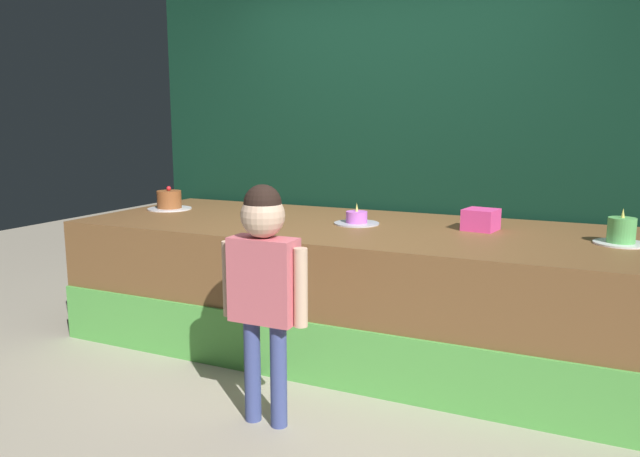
# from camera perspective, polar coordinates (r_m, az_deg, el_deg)

# --- Properties ---
(ground_plane) EXTENTS (12.00, 12.00, 0.00)m
(ground_plane) POSITION_cam_1_polar(r_m,az_deg,el_deg) (3.56, -1.14, -14.36)
(ground_plane) COLOR #ADA38E
(stage_platform) EXTENTS (3.66, 1.42, 0.81)m
(stage_platform) POSITION_cam_1_polar(r_m,az_deg,el_deg) (4.02, 3.19, -5.39)
(stage_platform) COLOR brown
(stage_platform) RESTS_ON ground_plane
(curtain_backdrop) EXTENTS (4.11, 0.08, 2.63)m
(curtain_backdrop) POSITION_cam_1_polar(r_m,az_deg,el_deg) (4.64, 7.01, 7.98)
(curtain_backdrop) COLOR black
(curtain_backdrop) RESTS_ON ground_plane
(child_figure) EXTENTS (0.46, 0.21, 1.19)m
(child_figure) POSITION_cam_1_polar(r_m,az_deg,el_deg) (2.89, -5.33, -4.15)
(child_figure) COLOR #3F4C8C
(child_figure) RESTS_ON ground_plane
(pink_box) EXTENTS (0.22, 0.22, 0.13)m
(pink_box) POSITION_cam_1_polar(r_m,az_deg,el_deg) (3.87, 14.92, 0.82)
(pink_box) COLOR #F54397
(pink_box) RESTS_ON stage_platform
(donut) EXTENTS (0.15, 0.15, 0.04)m
(donut) POSITION_cam_1_polar(r_m,az_deg,el_deg) (4.36, -5.85, 1.52)
(donut) COLOR #59B259
(donut) RESTS_ON stage_platform
(cake_left) EXTENTS (0.33, 0.33, 0.18)m
(cake_left) POSITION_cam_1_polar(r_m,az_deg,el_deg) (4.78, -14.02, 2.52)
(cake_left) COLOR silver
(cake_left) RESTS_ON stage_platform
(cake_center) EXTENTS (0.30, 0.30, 0.14)m
(cake_center) POSITION_cam_1_polar(r_m,az_deg,el_deg) (3.97, 3.48, 0.87)
(cake_center) COLOR silver
(cake_center) RESTS_ON stage_platform
(cake_right) EXTENTS (0.28, 0.28, 0.20)m
(cake_right) POSITION_cam_1_polar(r_m,az_deg,el_deg) (3.69, 26.54, -0.37)
(cake_right) COLOR white
(cake_right) RESTS_ON stage_platform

